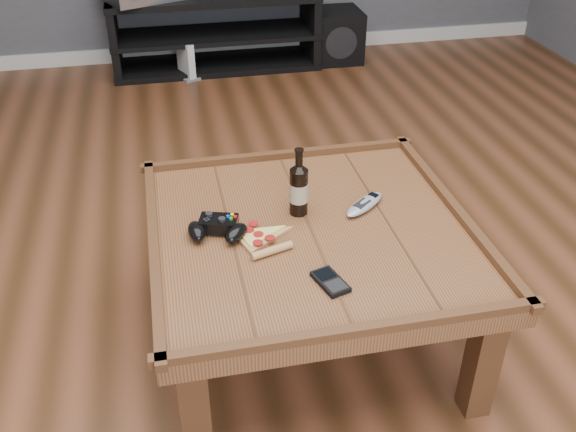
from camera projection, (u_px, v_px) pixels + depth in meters
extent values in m
plane|color=#422613|center=(308.00, 334.00, 2.26)|extent=(6.00, 6.00, 0.00)
cube|color=silver|center=(213.00, 49.00, 4.68)|extent=(5.00, 0.02, 0.10)
cube|color=#512C17|center=(311.00, 236.00, 2.03)|extent=(1.00, 1.00, 0.06)
cube|color=#3D2310|center=(195.00, 410.00, 1.73)|extent=(0.08, 0.08, 0.39)
cube|color=#3D2310|center=(482.00, 362.00, 1.88)|extent=(0.08, 0.08, 0.39)
cube|color=#3D2310|center=(175.00, 236.00, 2.42)|extent=(0.08, 0.08, 0.39)
cube|color=#3D2310|center=(386.00, 211.00, 2.57)|extent=(0.08, 0.08, 0.39)
cube|color=#3D2310|center=(280.00, 155.00, 2.40)|extent=(1.03, 0.03, 0.03)
cube|color=#3D2310|center=(357.00, 331.00, 1.61)|extent=(1.03, 0.03, 0.03)
cube|color=#3D2310|center=(455.00, 208.00, 2.09)|extent=(0.03, 1.03, 0.03)
cube|color=#3D2310|center=(154.00, 244.00, 1.92)|extent=(0.03, 1.03, 0.03)
cube|color=black|center=(215.00, 35.00, 4.39)|extent=(1.40, 0.45, 0.03)
cube|color=black|center=(217.00, 64.00, 4.50)|extent=(1.40, 0.45, 0.04)
cube|color=black|center=(114.00, 38.00, 4.26)|extent=(0.05, 0.44, 0.50)
cube|color=black|center=(310.00, 26.00, 4.49)|extent=(0.05, 0.44, 0.50)
cylinder|color=black|center=(299.00, 192.00, 2.05)|extent=(0.06, 0.06, 0.16)
cone|color=black|center=(299.00, 166.00, 2.00)|extent=(0.06, 0.06, 0.03)
cylinder|color=black|center=(299.00, 158.00, 1.98)|extent=(0.02, 0.02, 0.06)
cylinder|color=black|center=(299.00, 150.00, 1.97)|extent=(0.03, 0.03, 0.01)
cylinder|color=tan|center=(299.00, 192.00, 2.05)|extent=(0.06, 0.06, 0.06)
cube|color=black|center=(219.00, 224.00, 1.98)|extent=(0.13, 0.10, 0.04)
ellipsoid|color=black|center=(196.00, 231.00, 1.96)|extent=(0.06, 0.10, 0.05)
ellipsoid|color=black|center=(236.00, 233.00, 1.95)|extent=(0.10, 0.11, 0.05)
cylinder|color=black|center=(209.00, 215.00, 1.99)|extent=(0.02, 0.02, 0.01)
cylinder|color=black|center=(222.00, 220.00, 1.96)|extent=(0.02, 0.02, 0.01)
cylinder|color=yellow|center=(232.00, 215.00, 1.99)|extent=(0.01, 0.01, 0.01)
cylinder|color=red|center=(235.00, 217.00, 1.98)|extent=(0.01, 0.01, 0.01)
cylinder|color=#0C33CC|center=(228.00, 217.00, 1.98)|extent=(0.01, 0.01, 0.01)
cylinder|color=#0C9919|center=(231.00, 219.00, 1.97)|extent=(0.01, 0.01, 0.01)
cylinder|color=tan|center=(272.00, 250.00, 1.89)|extent=(0.13, 0.06, 0.02)
cylinder|color=#AB1C16|center=(258.00, 243.00, 1.92)|extent=(0.03, 0.03, 0.00)
cylinder|color=#AB1C16|center=(270.00, 238.00, 1.94)|extent=(0.03, 0.03, 0.00)
cylinder|color=#AB1C16|center=(258.00, 234.00, 1.95)|extent=(0.03, 0.03, 0.00)
cylinder|color=#AB1C16|center=(249.00, 230.00, 1.97)|extent=(0.03, 0.03, 0.00)
cylinder|color=#AB1C16|center=(253.00, 224.00, 2.00)|extent=(0.03, 0.03, 0.00)
cube|color=black|center=(330.00, 282.00, 1.78)|extent=(0.10, 0.13, 0.01)
cube|color=black|center=(325.00, 274.00, 1.80)|extent=(0.06, 0.06, 0.00)
cube|color=black|center=(336.00, 285.00, 1.75)|extent=(0.06, 0.06, 0.00)
ellipsoid|color=#90969C|center=(365.00, 204.00, 2.11)|extent=(0.18, 0.16, 0.03)
cube|color=black|center=(374.00, 195.00, 2.13)|extent=(0.04, 0.04, 0.00)
cube|color=black|center=(362.00, 203.00, 2.09)|extent=(0.07, 0.06, 0.00)
cube|color=black|center=(335.00, 35.00, 4.55)|extent=(0.36, 0.36, 0.35)
cylinder|color=black|center=(341.00, 43.00, 4.40)|extent=(0.22, 0.01, 0.22)
cube|color=gray|center=(187.00, 76.00, 4.34)|extent=(0.17, 0.22, 0.02)
cube|color=silver|center=(186.00, 59.00, 4.27)|extent=(0.11, 0.18, 0.23)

